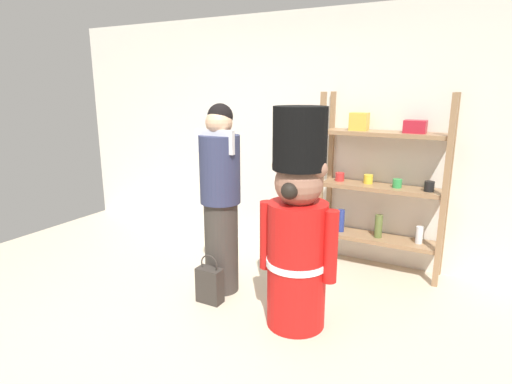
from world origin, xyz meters
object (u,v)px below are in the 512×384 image
(shopping_bag, at_px, (210,284))
(merchandise_shelf, at_px, (382,182))
(person_shopper, at_px, (220,197))
(teddy_bear_guard, at_px, (298,228))

(shopping_bag, bearing_deg, merchandise_shelf, 52.09)
(person_shopper, distance_m, shopping_bag, 0.76)
(merchandise_shelf, distance_m, person_shopper, 1.62)
(teddy_bear_guard, xyz_separation_m, person_shopper, (-0.83, 0.22, 0.09))
(merchandise_shelf, relative_size, shopping_bag, 4.08)
(teddy_bear_guard, relative_size, shopping_bag, 3.89)
(merchandise_shelf, bearing_deg, person_shopper, -134.32)
(person_shopper, bearing_deg, teddy_bear_guard, -14.61)
(teddy_bear_guard, distance_m, person_shopper, 0.86)
(person_shopper, bearing_deg, merchandise_shelf, 45.68)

